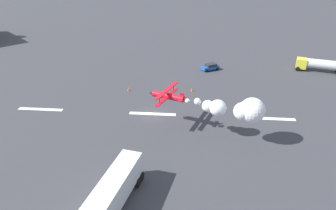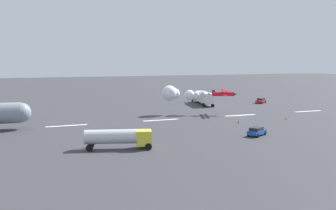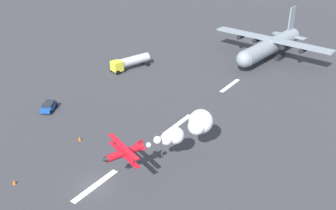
# 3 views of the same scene
# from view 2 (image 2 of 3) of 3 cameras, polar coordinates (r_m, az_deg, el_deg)

# --- Properties ---
(ground_plane) EXTENTS (440.00, 440.00, 0.00)m
(ground_plane) POSITION_cam_2_polar(r_m,az_deg,el_deg) (93.00, 10.55, -1.50)
(ground_plane) COLOR #38383D
(ground_plane) RESTS_ON ground
(runway_stripe_2) EXTENTS (8.00, 0.90, 0.01)m
(runway_stripe_2) POSITION_cam_2_polar(r_m,az_deg,el_deg) (104.81, 19.85, -0.86)
(runway_stripe_2) COLOR white
(runway_stripe_2) RESTS_ON ground
(runway_stripe_3) EXTENTS (8.00, 0.90, 0.01)m
(runway_stripe_3) POSITION_cam_2_polar(r_m,az_deg,el_deg) (93.00, 10.55, -1.49)
(runway_stripe_3) COLOR white
(runway_stripe_3) RESTS_ON ground
(runway_stripe_4) EXTENTS (8.00, 0.90, 0.01)m
(runway_stripe_4) POSITION_cam_2_polar(r_m,az_deg,el_deg) (84.30, -1.05, -2.22)
(runway_stripe_4) COLOR white
(runway_stripe_4) RESTS_ON ground
(runway_stripe_5) EXTENTS (8.00, 0.90, 0.01)m
(runway_stripe_5) POSITION_cam_2_polar(r_m,az_deg,el_deg) (79.73, -14.63, -2.95)
(runway_stripe_5) COLOR white
(runway_stripe_5) RESTS_ON ground
(stunt_biplane_red) EXTENTS (17.25, 9.51, 3.63)m
(stunt_biplane_red) POSITION_cam_2_polar(r_m,az_deg,el_deg) (92.33, 1.76, 1.66)
(stunt_biplane_red) COLOR red
(semi_truck_orange) EXTENTS (5.93, 15.89, 3.70)m
(semi_truck_orange) POSITION_cam_2_polar(r_m,az_deg,el_deg) (113.82, 5.12, 1.16)
(semi_truck_orange) COLOR silver
(semi_truck_orange) RESTS_ON ground
(fuel_tanker_truck) EXTENTS (10.01, 5.18, 2.90)m
(fuel_tanker_truck) POSITION_cam_2_polar(r_m,az_deg,el_deg) (57.49, -7.14, -4.70)
(fuel_tanker_truck) COLOR yellow
(fuel_tanker_truck) RESTS_ON ground
(followme_car_yellow) EXTENTS (4.55, 3.90, 1.52)m
(followme_car_yellow) POSITION_cam_2_polar(r_m,az_deg,el_deg) (120.17, 13.46, 0.65)
(followme_car_yellow) COLOR #B21E23
(followme_car_yellow) RESTS_ON ground
(airport_staff_sedan) EXTENTS (4.39, 3.61, 1.52)m
(airport_staff_sedan) POSITION_cam_2_polar(r_m,az_deg,el_deg) (68.64, 12.87, -3.75)
(airport_staff_sedan) COLOR #194CA5
(airport_staff_sedan) RESTS_ON ground
(traffic_cone_near) EXTENTS (0.44, 0.44, 0.75)m
(traffic_cone_near) POSITION_cam_2_polar(r_m,az_deg,el_deg) (89.00, 16.93, -1.79)
(traffic_cone_near) COLOR orange
(traffic_cone_near) RESTS_ON ground
(traffic_cone_far) EXTENTS (0.44, 0.44, 0.75)m
(traffic_cone_far) POSITION_cam_2_polar(r_m,az_deg,el_deg) (81.11, 10.31, -2.41)
(traffic_cone_far) COLOR orange
(traffic_cone_far) RESTS_ON ground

